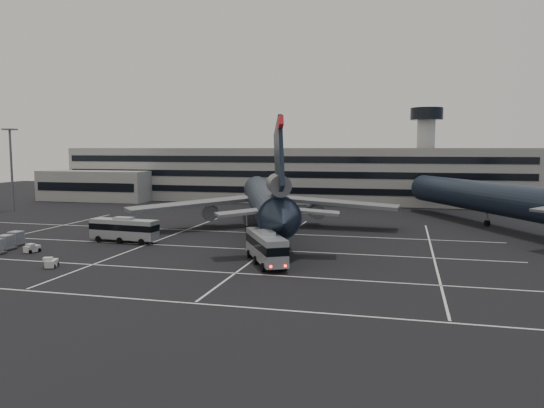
{
  "coord_description": "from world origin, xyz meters",
  "views": [
    {
      "loc": [
        30.19,
        -65.37,
        13.91
      ],
      "look_at": [
        9.48,
        16.84,
        5.0
      ],
      "focal_mm": 35.0,
      "sensor_mm": 36.0,
      "label": 1
    }
  ],
  "objects_px": {
    "trijet_main": "(265,200)",
    "tug_a": "(32,248)",
    "bus_far": "(124,229)",
    "bus_near": "(266,246)"
  },
  "relations": [
    {
      "from": "bus_near",
      "to": "bus_far",
      "type": "relative_size",
      "value": 1.05
    },
    {
      "from": "trijet_main",
      "to": "bus_far",
      "type": "bearing_deg",
      "value": -156.72
    },
    {
      "from": "tug_a",
      "to": "bus_far",
      "type": "bearing_deg",
      "value": 64.9
    },
    {
      "from": "trijet_main",
      "to": "bus_far",
      "type": "relative_size",
      "value": 5.16
    },
    {
      "from": "bus_near",
      "to": "tug_a",
      "type": "bearing_deg",
      "value": 153.51
    },
    {
      "from": "bus_near",
      "to": "bus_far",
      "type": "bearing_deg",
      "value": 131.1
    },
    {
      "from": "trijet_main",
      "to": "bus_near",
      "type": "bearing_deg",
      "value": -94.2
    },
    {
      "from": "trijet_main",
      "to": "tug_a",
      "type": "height_order",
      "value": "trijet_main"
    },
    {
      "from": "bus_far",
      "to": "trijet_main",
      "type": "bearing_deg",
      "value": -42.43
    },
    {
      "from": "bus_near",
      "to": "tug_a",
      "type": "distance_m",
      "value": 32.33
    }
  ]
}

